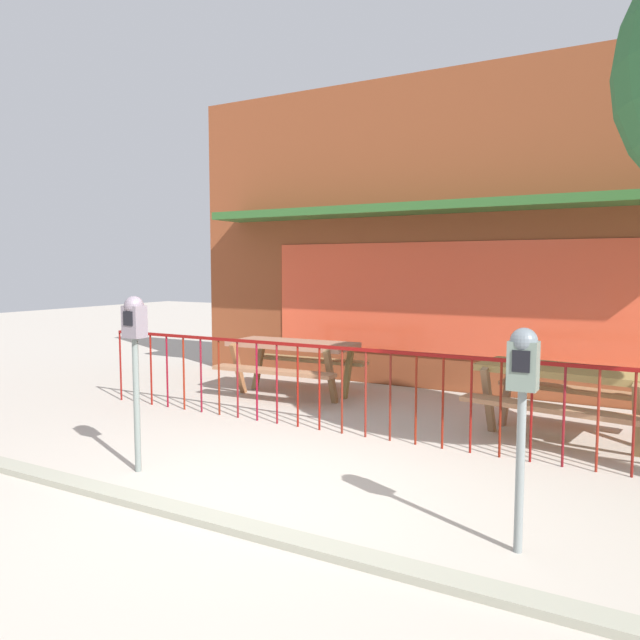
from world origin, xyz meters
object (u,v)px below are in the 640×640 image
(parking_meter_near, at_px, (523,380))
(parking_meter_far, at_px, (135,337))
(picnic_table_left, at_px, (293,353))
(picnic_table_right, at_px, (566,383))

(parking_meter_near, relative_size, parking_meter_far, 0.92)
(picnic_table_left, height_order, parking_meter_near, parking_meter_near)
(picnic_table_left, relative_size, parking_meter_near, 1.28)
(picnic_table_right, relative_size, parking_meter_near, 1.35)
(parking_meter_near, bearing_deg, picnic_table_right, 91.81)
(picnic_table_right, xyz_separation_m, parking_meter_far, (-3.21, -2.96, 0.61))
(parking_meter_near, bearing_deg, picnic_table_left, 138.69)
(picnic_table_right, height_order, parking_meter_far, parking_meter_far)
(picnic_table_right, bearing_deg, picnic_table_left, 173.09)
(parking_meter_near, height_order, parking_meter_far, parking_meter_far)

